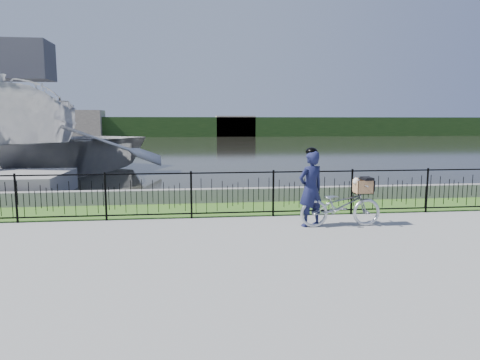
{
  "coord_description": "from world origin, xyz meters",
  "views": [
    {
      "loc": [
        -1.0,
        -8.58,
        2.32
      ],
      "look_at": [
        0.11,
        1.0,
        1.0
      ],
      "focal_mm": 32.0,
      "sensor_mm": 36.0,
      "label": 1
    }
  ],
  "objects": [
    {
      "name": "ground",
      "position": [
        0.0,
        0.0,
        0.0
      ],
      "size": [
        120.0,
        120.0,
        0.0
      ],
      "primitive_type": "plane",
      "color": "gray",
      "rests_on": "ground"
    },
    {
      "name": "far_treeline",
      "position": [
        0.0,
        60.0,
        1.5
      ],
      "size": [
        120.0,
        6.0,
        3.0
      ],
      "primitive_type": "cube",
      "color": "#234219",
      "rests_on": "ground"
    },
    {
      "name": "boat_near",
      "position": [
        -7.89,
        10.65,
        2.03
      ],
      "size": [
        4.77,
        10.28,
        5.64
      ],
      "color": "#B5B5B6",
      "rests_on": "water"
    },
    {
      "name": "grass_strip",
      "position": [
        0.0,
        2.6,
        0.0
      ],
      "size": [
        60.0,
        2.0,
        0.01
      ],
      "primitive_type": "cube",
      "color": "#3E6C21",
      "rests_on": "ground"
    },
    {
      "name": "cyclist",
      "position": [
        1.63,
        0.52,
        0.87
      ],
      "size": [
        0.72,
        0.6,
        1.76
      ],
      "color": "#16193D",
      "rests_on": "ground"
    },
    {
      "name": "quay_wall",
      "position": [
        0.0,
        3.6,
        0.2
      ],
      "size": [
        60.0,
        0.3,
        0.4
      ],
      "primitive_type": "cube",
      "color": "gray",
      "rests_on": "ground"
    },
    {
      "name": "far_building_right",
      "position": [
        6.0,
        58.5,
        1.6
      ],
      "size": [
        6.0,
        3.0,
        3.2
      ],
      "primitive_type": "cube",
      "color": "#A99A88",
      "rests_on": "ground"
    },
    {
      "name": "fence",
      "position": [
        0.0,
        1.6,
        0.58
      ],
      "size": [
        14.0,
        0.06,
        1.15
      ],
      "primitive_type": null,
      "color": "black",
      "rests_on": "ground"
    },
    {
      "name": "far_building_left",
      "position": [
        -18.0,
        58.0,
        2.0
      ],
      "size": [
        8.0,
        4.0,
        4.0
      ],
      "primitive_type": "cube",
      "color": "#A99A88",
      "rests_on": "ground"
    },
    {
      "name": "boat_far",
      "position": [
        -8.02,
        10.09,
        1.25
      ],
      "size": [
        13.65,
        14.79,
        2.5
      ],
      "color": "#B5B5B6",
      "rests_on": "water"
    },
    {
      "name": "bicycle_rig",
      "position": [
        2.3,
        0.42,
        0.49
      ],
      "size": [
        1.82,
        0.63,
        1.12
      ],
      "color": "#B6BAC3",
      "rests_on": "ground"
    },
    {
      "name": "water",
      "position": [
        0.0,
        33.0,
        0.0
      ],
      "size": [
        120.0,
        120.0,
        0.0
      ],
      "primitive_type": "plane",
      "color": "black",
      "rests_on": "ground"
    }
  ]
}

